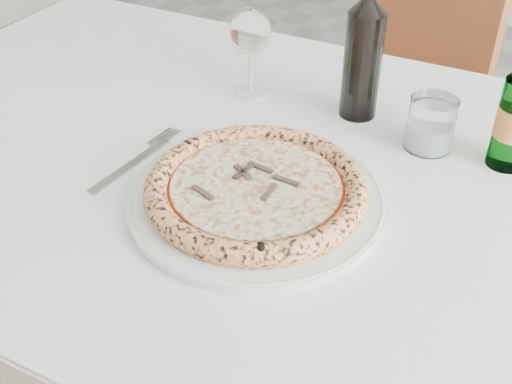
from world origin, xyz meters
TOP-DOWN VIEW (x-y plane):
  - dining_table at (-0.13, 0.26)m, footprint 1.60×0.96m
  - chair_far at (-0.19, 1.05)m, footprint 0.51×0.51m
  - plate at (-0.13, 0.16)m, footprint 0.36×0.36m
  - pizza at (-0.13, 0.16)m, footprint 0.31×0.31m
  - fork at (-0.35, 0.17)m, footprint 0.03×0.22m
  - wine_glass at (-0.30, 0.44)m, footprint 0.07×0.07m
  - tumbler at (0.04, 0.42)m, footprint 0.08×0.08m
  - wine_bottle at (-0.10, 0.47)m, footprint 0.06×0.06m

SIDE VIEW (x-z plane):
  - chair_far at x=-0.19m, z-range 0.07..1.00m
  - dining_table at x=-0.13m, z-range 0.30..1.05m
  - fork at x=-0.35m, z-range 0.76..0.76m
  - plate at x=-0.13m, z-range 0.76..0.77m
  - pizza at x=-0.13m, z-range 0.77..0.80m
  - tumbler at x=0.04m, z-range 0.75..0.83m
  - wine_bottle at x=-0.10m, z-range 0.74..1.00m
  - wine_glass at x=-0.30m, z-range 0.79..0.95m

